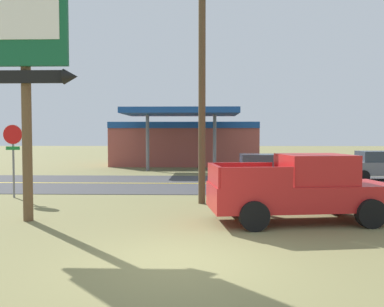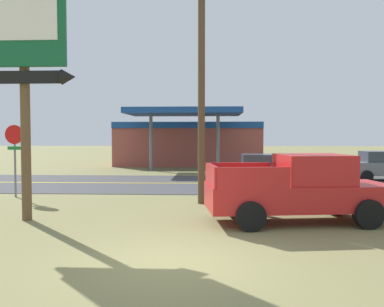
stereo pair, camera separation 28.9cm
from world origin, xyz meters
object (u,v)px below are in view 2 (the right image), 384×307
object	(u,v)px
gas_station	(189,142)
car_grey_mid_lane	(384,166)
motel_sign	(24,57)
car_blue_near_lane	(262,172)
stop_sign	(15,147)
pickup_red_parked_on_lawn	(300,189)
utility_pole	(201,73)

from	to	relation	value
gas_station	car_grey_mid_lane	distance (m)	16.34
motel_sign	car_grey_mid_lane	world-z (taller)	motel_sign
gas_station	car_blue_near_lane	bearing A→B (deg)	-74.45
motel_sign	stop_sign	bearing A→B (deg)	119.96
pickup_red_parked_on_lawn	car_blue_near_lane	distance (m)	7.15
gas_station	car_grey_mid_lane	size ratio (longest dim) A/B	2.86
motel_sign	utility_pole	bearing A→B (deg)	33.28
gas_station	car_blue_near_lane	size ratio (longest dim) A/B	2.86
stop_sign	car_blue_near_lane	bearing A→B (deg)	15.63
utility_pole	pickup_red_parked_on_lawn	bearing A→B (deg)	-46.50
motel_sign	car_grey_mid_lane	distance (m)	19.23
motel_sign	utility_pole	xyz separation A→B (m)	(5.03, 3.30, 0.02)
stop_sign	utility_pole	world-z (taller)	utility_pole
gas_station	car_blue_near_lane	world-z (taller)	gas_station
car_blue_near_lane	car_grey_mid_lane	size ratio (longest dim) A/B	1.00
utility_pole	gas_station	distance (m)	19.84
motel_sign	utility_pole	size ratio (longest dim) A/B	0.78
gas_station	car_blue_near_lane	xyz separation A→B (m)	(4.31, -15.50, -1.11)
utility_pole	car_blue_near_lane	size ratio (longest dim) A/B	2.12
utility_pole	car_grey_mid_lane	xyz separation A→B (m)	(9.97, 8.07, -3.96)
motel_sign	pickup_red_parked_on_lawn	bearing A→B (deg)	1.61
utility_pole	motel_sign	bearing A→B (deg)	-146.72
pickup_red_parked_on_lawn	motel_sign	bearing A→B (deg)	-178.39
car_blue_near_lane	car_grey_mid_lane	world-z (taller)	same
stop_sign	car_blue_near_lane	size ratio (longest dim) A/B	0.70
gas_station	pickup_red_parked_on_lawn	size ratio (longest dim) A/B	2.21
car_blue_near_lane	pickup_red_parked_on_lawn	bearing A→B (deg)	-88.56
car_blue_near_lane	stop_sign	bearing A→B (deg)	-164.37
car_blue_near_lane	motel_sign	bearing A→B (deg)	-136.51
car_grey_mid_lane	car_blue_near_lane	bearing A→B (deg)	-151.04
gas_station	car_grey_mid_lane	world-z (taller)	gas_station
pickup_red_parked_on_lawn	car_grey_mid_lane	bearing A→B (deg)	57.69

